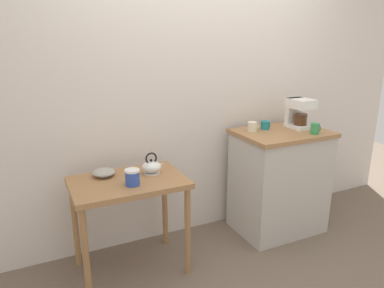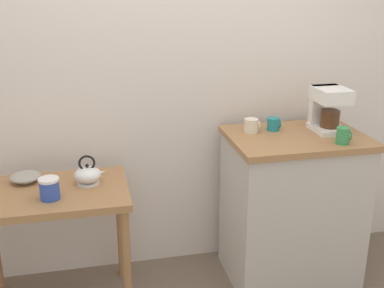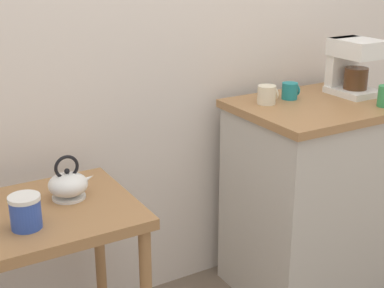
% 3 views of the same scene
% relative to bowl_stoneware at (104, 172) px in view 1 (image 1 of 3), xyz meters
% --- Properties ---
extents(ground_plane, '(8.00, 8.00, 0.00)m').
position_rel_bowl_stoneware_xyz_m(ground_plane, '(0.88, -0.13, -0.76)').
color(ground_plane, '#6B5B4C').
extents(back_wall, '(4.40, 0.10, 2.80)m').
position_rel_bowl_stoneware_xyz_m(back_wall, '(0.98, 0.27, 0.64)').
color(back_wall, silver).
rests_on(back_wall, ground_plane).
extents(wooden_table, '(0.81, 0.53, 0.73)m').
position_rel_bowl_stoneware_xyz_m(wooden_table, '(0.14, -0.15, -0.14)').
color(wooden_table, '#9E7044').
rests_on(wooden_table, ground_plane).
extents(kitchen_counter, '(0.79, 0.57, 0.93)m').
position_rel_bowl_stoneware_xyz_m(kitchen_counter, '(1.53, -0.12, -0.29)').
color(kitchen_counter, '#BCB7AD').
rests_on(kitchen_counter, ground_plane).
extents(bowl_stoneware, '(0.16, 0.16, 0.05)m').
position_rel_bowl_stoneware_xyz_m(bowl_stoneware, '(0.00, 0.00, 0.00)').
color(bowl_stoneware, '#9E998C').
rests_on(bowl_stoneware, wooden_table).
extents(teakettle, '(0.17, 0.14, 0.17)m').
position_rel_bowl_stoneware_xyz_m(teakettle, '(0.34, -0.10, 0.02)').
color(teakettle, white).
rests_on(teakettle, wooden_table).
extents(canister_enamel, '(0.10, 0.10, 0.11)m').
position_rel_bowl_stoneware_xyz_m(canister_enamel, '(0.14, -0.25, 0.03)').
color(canister_enamel, '#2D4CAD').
rests_on(canister_enamel, wooden_table).
extents(coffee_maker, '(0.18, 0.22, 0.26)m').
position_rel_bowl_stoneware_xyz_m(coffee_maker, '(1.74, -0.07, 0.31)').
color(coffee_maker, white).
rests_on(coffee_maker, kitchen_counter).
extents(mug_dark_teal, '(0.08, 0.07, 0.08)m').
position_rel_bowl_stoneware_xyz_m(mug_dark_teal, '(1.43, -0.00, 0.21)').
color(mug_dark_teal, teal).
rests_on(mug_dark_teal, kitchen_counter).
extents(mug_small_cream, '(0.09, 0.08, 0.08)m').
position_rel_bowl_stoneware_xyz_m(mug_small_cream, '(1.29, -0.01, 0.21)').
color(mug_small_cream, beige).
rests_on(mug_small_cream, kitchen_counter).
extents(mug_tall_green, '(0.08, 0.07, 0.09)m').
position_rel_bowl_stoneware_xyz_m(mug_tall_green, '(1.71, -0.31, 0.22)').
color(mug_tall_green, '#338C4C').
rests_on(mug_tall_green, kitchen_counter).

